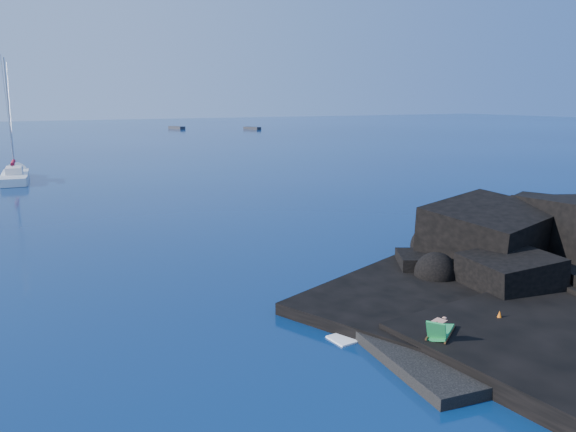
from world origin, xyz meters
The scene contains 10 objects.
ground centered at (0.00, 0.00, 0.00)m, with size 400.00×400.00×0.00m, color #04163B.
beach centered at (4.50, 0.50, 0.00)m, with size 8.50×6.00×0.70m, color black.
surf_foam centered at (5.00, 5.00, 0.00)m, with size 10.00×8.00×0.06m, color white, non-canonical shape.
sailboat centered at (-8.13, 46.96, 0.00)m, with size 2.29×10.91×11.44m, color white, non-canonical shape.
deck_chair centered at (2.27, 0.55, 0.88)m, with size 1.54×0.67×1.06m, color #1C803F, non-canonical shape.
towel centered at (2.82, 1.31, 0.38)m, with size 1.93×0.91×0.05m, color silver.
sunbather centered at (2.82, 1.31, 0.53)m, with size 1.83×0.49×0.27m, color tan, non-canonical shape.
marker_cone centered at (4.92, 0.68, 0.60)m, with size 0.33×0.33×0.50m, color #DC5C0B.
distant_boat_a centered at (31.37, 128.82, 0.00)m, with size 1.60×5.15×0.69m, color #2B2B31.
distant_boat_b centered at (47.47, 118.04, 0.00)m, with size 1.50×4.83×0.64m, color #232328.
Camera 1 is at (-9.29, -11.62, 7.74)m, focal length 35.00 mm.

